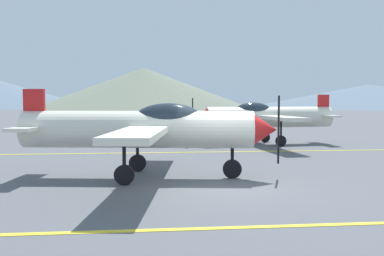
{
  "coord_description": "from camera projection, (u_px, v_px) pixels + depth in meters",
  "views": [
    {
      "loc": [
        -2.11,
        -11.16,
        2.3
      ],
      "look_at": [
        -0.37,
        6.0,
        1.2
      ],
      "focal_mm": 38.96,
      "sensor_mm": 36.0,
      "label": 1
    }
  ],
  "objects": [
    {
      "name": "ground_plane",
      "position": [
        227.0,
        185.0,
        11.44
      ],
      "size": [
        400.0,
        400.0,
        0.0
      ],
      "primitive_type": "plane",
      "color": "#54565B"
    },
    {
      "name": "apron_line_near",
      "position": [
        266.0,
        227.0,
        7.63
      ],
      "size": [
        80.0,
        0.16,
        0.01
      ],
      "primitive_type": "cube",
      "color": "yellow",
      "rests_on": "ground_plane"
    },
    {
      "name": "apron_line_far",
      "position": [
        197.0,
        152.0,
        18.86
      ],
      "size": [
        80.0,
        0.16,
        0.01
      ],
      "primitive_type": "cube",
      "color": "yellow",
      "rests_on": "ground_plane"
    },
    {
      "name": "airplane_near",
      "position": [
        148.0,
        128.0,
        12.45
      ],
      "size": [
        7.81,
        8.96,
        2.68
      ],
      "color": "silver",
      "rests_on": "ground_plane"
    },
    {
      "name": "airplane_mid",
      "position": [
        264.0,
        116.0,
        22.22
      ],
      "size": [
        7.79,
        8.95,
        2.68
      ],
      "color": "silver",
      "rests_on": "ground_plane"
    },
    {
      "name": "hill_centerleft",
      "position": [
        144.0,
        88.0,
        130.62
      ],
      "size": [
        68.27,
        68.27,
        12.86
      ],
      "primitive_type": "cone",
      "color": "slate",
      "rests_on": "ground_plane"
    },
    {
      "name": "hill_centerright",
      "position": [
        369.0,
        96.0,
        144.42
      ],
      "size": [
        86.12,
        86.12,
        8.24
      ],
      "primitive_type": "cone",
      "color": "slate",
      "rests_on": "ground_plane"
    }
  ]
}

